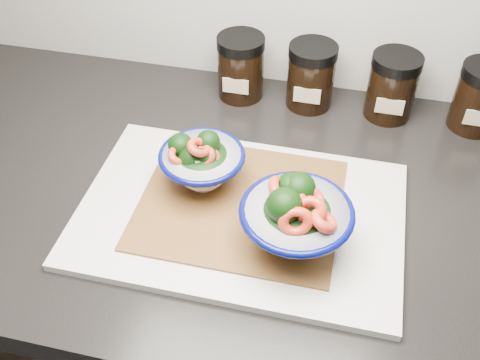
% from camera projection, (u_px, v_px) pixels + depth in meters
% --- Properties ---
extents(countertop, '(3.50, 0.60, 0.04)m').
position_uv_depth(countertop, '(340.00, 216.00, 0.82)').
color(countertop, black).
rests_on(countertop, cabinet).
extents(cutting_board, '(0.45, 0.30, 0.01)m').
position_uv_depth(cutting_board, '(240.00, 214.00, 0.79)').
color(cutting_board, silver).
rests_on(cutting_board, countertop).
extents(bamboo_mat, '(0.28, 0.24, 0.00)m').
position_uv_depth(bamboo_mat, '(240.00, 204.00, 0.79)').
color(bamboo_mat, '#955D2C').
rests_on(bamboo_mat, cutting_board).
extents(bowl_left, '(0.12, 0.12, 0.09)m').
position_uv_depth(bowl_left, '(201.00, 162.00, 0.79)').
color(bowl_left, white).
rests_on(bowl_left, bamboo_mat).
extents(bowl_right, '(0.15, 0.15, 0.11)m').
position_uv_depth(bowl_right, '(296.00, 219.00, 0.70)').
color(bowl_right, white).
rests_on(bowl_right, bamboo_mat).
extents(spice_jar_a, '(0.08, 0.08, 0.11)m').
position_uv_depth(spice_jar_a, '(241.00, 67.00, 0.97)').
color(spice_jar_a, black).
rests_on(spice_jar_a, countertop).
extents(spice_jar_b, '(0.08, 0.08, 0.11)m').
position_uv_depth(spice_jar_b, '(311.00, 76.00, 0.95)').
color(spice_jar_b, black).
rests_on(spice_jar_b, countertop).
extents(spice_jar_c, '(0.08, 0.08, 0.11)m').
position_uv_depth(spice_jar_c, '(392.00, 86.00, 0.93)').
color(spice_jar_c, black).
rests_on(spice_jar_c, countertop).
extents(spice_jar_d, '(0.08, 0.08, 0.11)m').
position_uv_depth(spice_jar_d, '(480.00, 97.00, 0.90)').
color(spice_jar_d, black).
rests_on(spice_jar_d, countertop).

